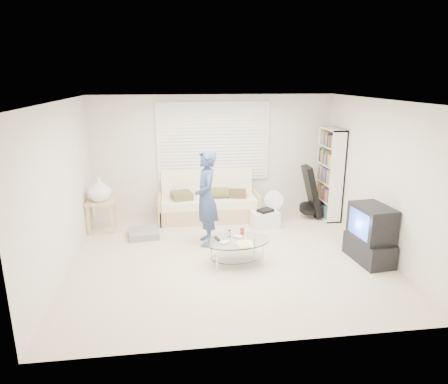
{
  "coord_description": "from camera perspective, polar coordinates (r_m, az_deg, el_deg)",
  "views": [
    {
      "loc": [
        -0.86,
        -5.94,
        2.83
      ],
      "look_at": [
        -0.03,
        0.3,
        1.02
      ],
      "focal_mm": 32.0,
      "sensor_mm": 36.0,
      "label": 1
    }
  ],
  "objects": [
    {
      "name": "tv_unit",
      "position": [
        6.73,
        20.17,
        -5.72
      ],
      "size": [
        0.54,
        0.89,
        0.92
      ],
      "color": "black",
      "rests_on": "ground"
    },
    {
      "name": "side_table",
      "position": [
        7.76,
        -17.35,
        0.07
      ],
      "size": [
        0.54,
        0.43,
        1.06
      ],
      "color": "tan",
      "rests_on": "ground"
    },
    {
      "name": "coffee_table",
      "position": [
        6.28,
        1.8,
        -7.57
      ],
      "size": [
        1.12,
        0.78,
        0.51
      ],
      "color": "silver",
      "rests_on": "ground"
    },
    {
      "name": "floor_fan",
      "position": [
        8.14,
        7.0,
        -1.6
      ],
      "size": [
        0.4,
        0.26,
        0.65
      ],
      "color": "white",
      "rests_on": "ground"
    },
    {
      "name": "futon_sofa",
      "position": [
        8.24,
        -2.24,
        -1.64
      ],
      "size": [
        2.04,
        0.82,
        1.0
      ],
      "color": "tan",
      "rests_on": "ground"
    },
    {
      "name": "standing_person",
      "position": [
        6.85,
        -2.56,
        -0.88
      ],
      "size": [
        0.43,
        0.63,
        1.67
      ],
      "primitive_type": "imported",
      "rotation": [
        0.0,
        0.0,
        -1.52
      ],
      "color": "#305170",
      "rests_on": "ground"
    },
    {
      "name": "room_shell",
      "position": [
        6.59,
        0.09,
        5.56
      ],
      "size": [
        5.02,
        4.52,
        2.51
      ],
      "color": "beige",
      "rests_on": "ground"
    },
    {
      "name": "storage_bin",
      "position": [
        7.87,
        5.89,
        -3.82
      ],
      "size": [
        0.54,
        0.4,
        0.36
      ],
      "color": "white",
      "rests_on": "ground"
    },
    {
      "name": "ground",
      "position": [
        6.64,
        0.64,
        -9.17
      ],
      "size": [
        5.0,
        5.0,
        0.0
      ],
      "primitive_type": "plane",
      "color": "beige",
      "rests_on": "ground"
    },
    {
      "name": "window_blinds",
      "position": [
        8.29,
        -1.51,
        7.18
      ],
      "size": [
        2.32,
        0.08,
        1.62
      ],
      "color": "silver",
      "rests_on": "ground"
    },
    {
      "name": "guitar_case",
      "position": [
        8.41,
        12.33,
        -0.49
      ],
      "size": [
        0.44,
        0.41,
        1.09
      ],
      "color": "black",
      "rests_on": "ground"
    },
    {
      "name": "bookshelf",
      "position": [
        8.44,
        14.83,
        2.52
      ],
      "size": [
        0.29,
        0.78,
        1.86
      ],
      "color": "white",
      "rests_on": "ground"
    },
    {
      "name": "grey_floor_pillow",
      "position": [
        7.55,
        -11.38,
        -5.79
      ],
      "size": [
        0.6,
        0.6,
        0.12
      ],
      "primitive_type": "cube",
      "rotation": [
        0.0,
        0.0,
        0.12
      ],
      "color": "slate",
      "rests_on": "ground"
    }
  ]
}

